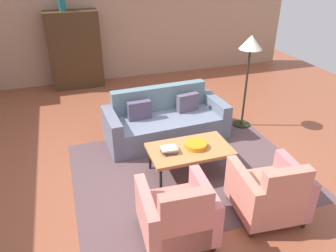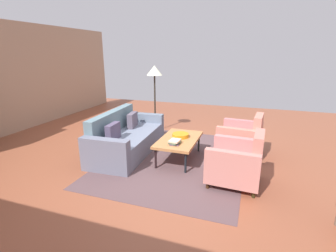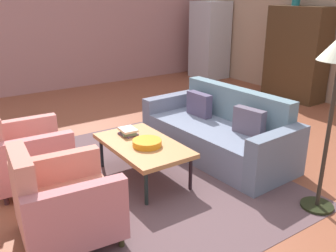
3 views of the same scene
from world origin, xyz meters
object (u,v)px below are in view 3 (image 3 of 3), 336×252
Objects in this scene: fruit_bowl at (147,143)px; book_stack at (128,132)px; cabinet at (297,54)px; coffee_table at (143,146)px; couch at (220,134)px; armchair_left at (24,156)px; armchair_right at (60,205)px; refrigerator at (210,40)px.

book_stack reaches higher than fruit_bowl.
book_stack is 0.14× the size of cabinet.
coffee_table is 4.84× the size of book_stack.
couch is 1.79× the size of coffee_table.
armchair_left is 3.55× the size of book_stack.
armchair_left and armchair_right have the same top height.
coffee_table is 1.36× the size of armchair_right.
fruit_bowl is (0.10, -1.19, 0.18)m from couch.
book_stack is (0.28, 1.15, 0.13)m from armchair_left.
cabinet is (-1.85, 5.43, 0.56)m from armchair_right.
refrigerator is at bearing -177.62° from cabinet.
coffee_table is 0.67× the size of cabinet.
coffee_table is at bearing -73.60° from cabinet.
book_stack is (-0.32, -1.20, 0.18)m from couch.
armchair_right reaches higher than book_stack.
fruit_bowl is at bearing 1.98° from book_stack.
armchair_right reaches higher than fruit_bowl.
armchair_left is (-0.60, -2.35, 0.06)m from couch.
book_stack is at bearing -50.46° from refrigerator.
refrigerator reaches higher than couch.
couch is at bearing 78.83° from armchair_left.
refrigerator is at bearing 123.83° from armchair_left.
refrigerator is (-3.16, 5.33, 0.58)m from armchair_left.
fruit_bowl is (-0.50, 1.17, 0.12)m from armchair_right.
armchair_left is 0.49× the size of cabinet.
coffee_table is 3.68× the size of fruit_bowl.
fruit_bowl is at bearing 0.00° from coffee_table.
cabinet is (-0.65, 5.43, 0.56)m from armchair_left.
refrigerator reaches higher than armchair_left.
armchair_left is at bearing -59.29° from refrigerator.
book_stack is 0.13× the size of refrigerator.
coffee_table is at bearing 65.76° from armchair_left.
cabinet reaches higher than armchair_right.
armchair_left reaches higher than fruit_bowl.
armchair_left is 5.50m from cabinet.
couch is 1.26m from book_stack.
fruit_bowl is 0.42m from book_stack.
couch is at bearing 109.65° from armchair_right.
cabinet is at bearing 114.19° from armchair_right.
couch is 2.43× the size of armchair_left.
book_stack is (-0.32, -0.01, 0.08)m from coffee_table.
armchair_left is 6.22m from refrigerator.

